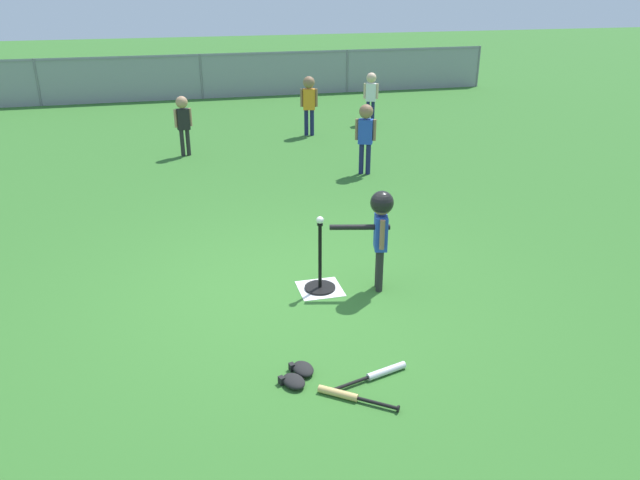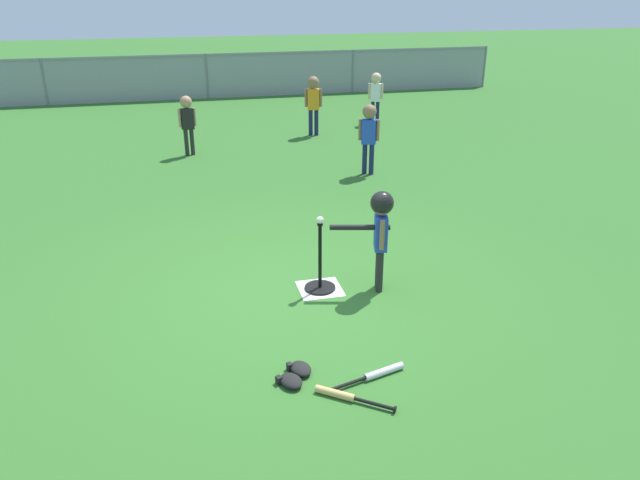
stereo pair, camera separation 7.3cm
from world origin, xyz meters
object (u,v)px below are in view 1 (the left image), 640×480
object	(u,v)px
spare_bat_wood	(346,395)
fielder_deep_left	(366,130)
batter_child	(380,221)
spare_bat_silver	(379,374)
fielder_near_right	(371,91)
batting_tee	(320,278)
glove_by_plate	(303,369)
glove_near_bats	(293,381)
fielder_deep_center	(309,98)
baseball_on_tee	(320,220)
fielder_near_left	(183,118)

from	to	relation	value
spare_bat_wood	fielder_deep_left	bearing A→B (deg)	70.40
batter_child	fielder_deep_left	world-z (taller)	fielder_deep_left
spare_bat_silver	fielder_near_right	bearing A→B (deg)	71.69
fielder_near_right	fielder_deep_left	size ratio (longest dim) A/B	0.96
batting_tee	fielder_near_right	world-z (taller)	fielder_near_right
spare_bat_silver	glove_by_plate	bearing A→B (deg)	160.13
batting_tee	batter_child	size ratio (longest dim) A/B	0.69
spare_bat_wood	glove_near_bats	xyz separation A→B (m)	(-0.36, 0.27, 0.01)
fielder_near_right	spare_bat_wood	world-z (taller)	fielder_near_right
fielder_deep_center	spare_bat_wood	xyz separation A→B (m)	(-1.70, -8.30, -0.73)
baseball_on_tee	spare_bat_silver	world-z (taller)	baseball_on_tee
glove_near_bats	spare_bat_silver	bearing A→B (deg)	-5.58
fielder_near_right	batting_tee	bearing A→B (deg)	-112.49
fielder_near_right	glove_near_bats	world-z (taller)	fielder_near_right
batter_child	glove_near_bats	bearing A→B (deg)	-130.80
baseball_on_tee	glove_by_plate	size ratio (longest dim) A/B	0.30
batting_tee	fielder_near_left	size ratio (longest dim) A/B	0.68
batting_tee	fielder_deep_left	size ratio (longest dim) A/B	0.64
fielder_near_left	glove_by_plate	distance (m)	7.01
fielder_near_right	fielder_near_left	distance (m)	4.41
batter_child	fielder_deep_left	bearing A→B (deg)	73.67
baseball_on_tee	batting_tee	bearing A→B (deg)	0.00
spare_bat_silver	spare_bat_wood	size ratio (longest dim) A/B	1.30
fielder_deep_left	spare_bat_wood	size ratio (longest dim) A/B	2.07
glove_near_bats	glove_by_plate	bearing A→B (deg)	52.45
batting_tee	glove_near_bats	distance (m)	1.63
batting_tee	spare_bat_silver	size ratio (longest dim) A/B	1.02
batter_child	spare_bat_wood	xyz separation A→B (m)	(-0.83, -1.64, -0.72)
batter_child	baseball_on_tee	bearing A→B (deg)	166.33
fielder_near_left	glove_near_bats	xyz separation A→B (m)	(0.46, -7.10, -0.65)
spare_bat_wood	glove_by_plate	xyz separation A→B (m)	(-0.25, 0.41, 0.01)
batting_tee	fielder_deep_center	bearing A→B (deg)	77.46
fielder_near_left	spare_bat_silver	xyz separation A→B (m)	(1.14, -7.16, -0.65)
fielder_near_left	spare_bat_wood	world-z (taller)	fielder_near_left
glove_by_plate	glove_near_bats	bearing A→B (deg)	-127.55
fielder_near_left	batter_child	bearing A→B (deg)	-74.00
glove_near_bats	baseball_on_tee	bearing A→B (deg)	68.11
batting_tee	fielder_deep_center	xyz separation A→B (m)	(1.45, 6.52, 0.64)
glove_by_plate	batting_tee	bearing A→B (deg)	70.01
batting_tee	spare_bat_silver	world-z (taller)	batting_tee
spare_bat_wood	glove_by_plate	size ratio (longest dim) A/B	2.21
fielder_near_left	baseball_on_tee	bearing A→B (deg)	-79.21
batting_tee	fielder_deep_left	world-z (taller)	fielder_deep_left
fielder_near_left	glove_by_plate	size ratio (longest dim) A/B	4.29
fielder_deep_center	spare_bat_silver	distance (m)	8.25
fielder_deep_center	spare_bat_wood	distance (m)	8.51
spare_bat_wood	spare_bat_silver	bearing A→B (deg)	31.17
baseball_on_tee	fielder_near_right	bearing A→B (deg)	67.51
batter_child	glove_near_bats	world-z (taller)	batter_child
spare_bat_wood	glove_by_plate	world-z (taller)	glove_by_plate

